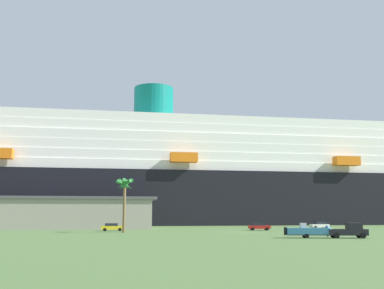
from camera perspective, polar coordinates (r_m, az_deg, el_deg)
The scene contains 9 objects.
ground_plane at distance 116.91m, azimuth 1.55°, elevation -10.46°, with size 600.00×600.00×0.00m, color #4C6B38.
cruise_ship at distance 158.06m, azimuth 8.17°, elevation -4.69°, with size 266.22×43.40×53.69m.
terminal_building at distance 115.52m, azimuth -19.66°, elevation -8.15°, with size 58.98×25.30×7.34m.
pickup_truck at distance 70.64m, azimuth 19.20°, elevation -10.26°, with size 5.91×3.30×2.20m.
small_boat_on_trailer at distance 69.34m, azimuth 14.91°, elevation -10.55°, with size 8.31×3.34×2.15m.
palm_tree at distance 87.03m, azimuth -8.51°, elevation -5.63°, with size 3.56×3.36×10.24m.
parked_car_white_van at distance 114.02m, azimuth 15.82°, elevation -9.76°, with size 4.38×2.08×1.58m.
parked_car_red_hatchback at distance 98.95m, azimuth 8.46°, elevation -10.20°, with size 4.86×2.61×1.58m.
parked_car_yellow_taxi at distance 95.30m, azimuth -10.05°, elevation -10.22°, with size 4.66×2.21×1.58m.
Camera 1 is at (-25.25, -84.10, 3.50)m, focal length 42.21 mm.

